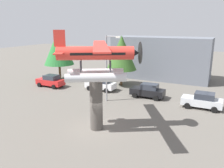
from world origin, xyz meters
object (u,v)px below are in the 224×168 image
(display_pedestal, at_px, (96,104))
(streetlight_primary, at_px, (108,64))
(car_distant_silver, at_px, (202,100))
(tree_west, at_px, (58,48))
(floatplane_monument, at_px, (97,59))
(storefront_building, at_px, (160,58))
(tree_east, at_px, (122,53))
(car_near_red, at_px, (51,81))
(car_mid_white, at_px, (101,84))
(car_far_black, at_px, (148,91))

(display_pedestal, height_order, streetlight_primary, streetlight_primary)
(car_distant_silver, relative_size, tree_west, 0.53)
(floatplane_monument, height_order, storefront_building, floatplane_monument)
(floatplane_monument, relative_size, streetlight_primary, 1.24)
(floatplane_monument, height_order, tree_east, floatplane_monument)
(display_pedestal, height_order, car_near_red, display_pedestal)
(storefront_building, bearing_deg, car_mid_white, -115.24)
(car_near_red, relative_size, car_distant_silver, 1.00)
(car_near_red, height_order, car_far_black, same)
(car_far_black, bearing_deg, tree_east, -36.04)
(display_pedestal, bearing_deg, streetlight_primary, 109.90)
(car_mid_white, xyz_separation_m, storefront_building, (5.26, 11.15, 2.58))
(storefront_building, bearing_deg, tree_east, -117.02)
(car_distant_silver, bearing_deg, tree_east, -22.73)
(car_near_red, bearing_deg, display_pedestal, 145.16)
(car_far_black, bearing_deg, storefront_building, -81.92)
(display_pedestal, bearing_deg, car_near_red, 145.16)
(floatplane_monument, xyz_separation_m, storefront_building, (-0.51, 21.93, -2.68))
(car_distant_silver, bearing_deg, car_near_red, 1.04)
(car_distant_silver, relative_size, tree_east, 0.57)
(storefront_building, bearing_deg, display_pedestal, -88.96)
(tree_east, bearing_deg, display_pedestal, -73.82)
(car_far_black, distance_m, tree_east, 7.83)
(car_mid_white, height_order, car_far_black, same)
(streetlight_primary, height_order, storefront_building, streetlight_primary)
(storefront_building, xyz_separation_m, tree_east, (-3.82, -7.48, 1.43))
(display_pedestal, distance_m, streetlight_primary, 7.89)
(storefront_building, relative_size, tree_east, 2.16)
(car_mid_white, xyz_separation_m, car_distant_silver, (13.35, -1.32, 0.00))
(display_pedestal, distance_m, floatplane_monument, 3.90)
(floatplane_monument, distance_m, tree_west, 19.87)
(storefront_building, relative_size, tree_west, 2.02)
(car_mid_white, height_order, storefront_building, storefront_building)
(car_near_red, relative_size, tree_east, 0.57)
(display_pedestal, relative_size, floatplane_monument, 0.47)
(car_distant_silver, bearing_deg, streetlight_primary, 13.24)
(tree_west, bearing_deg, car_far_black, -9.54)
(display_pedestal, xyz_separation_m, car_mid_white, (-5.66, 10.85, -1.35))
(car_distant_silver, height_order, streetlight_primary, streetlight_primary)
(tree_west, bearing_deg, car_near_red, -68.82)
(floatplane_monument, xyz_separation_m, tree_west, (-14.85, 13.18, -0.91))
(streetlight_primary, relative_size, storefront_building, 0.48)
(car_distant_silver, xyz_separation_m, tree_east, (-11.91, 4.99, 4.01))
(floatplane_monument, relative_size, tree_west, 1.20)
(car_mid_white, relative_size, tree_east, 0.57)
(car_near_red, distance_m, car_mid_white, 7.68)
(tree_west, bearing_deg, car_mid_white, -14.79)
(car_distant_silver, height_order, storefront_building, storefront_building)
(display_pedestal, height_order, car_far_black, display_pedestal)
(tree_east, bearing_deg, floatplane_monument, -73.34)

